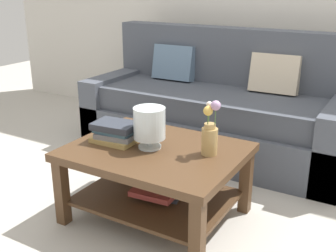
% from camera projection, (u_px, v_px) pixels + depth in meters
% --- Properties ---
extents(ground_plane, '(10.00, 10.00, 0.00)m').
position_uv_depth(ground_plane, '(178.00, 194.00, 3.01)').
color(ground_plane, '#B7B2A8').
extents(couch, '(2.27, 0.90, 1.06)m').
position_uv_depth(couch, '(216.00, 111.00, 3.68)').
color(couch, '#474C56').
rests_on(couch, ground).
extents(coffee_table, '(1.05, 0.82, 0.48)m').
position_uv_depth(coffee_table, '(156.00, 168.00, 2.61)').
color(coffee_table, '#4C331E').
rests_on(coffee_table, ground).
extents(book_stack_main, '(0.29, 0.21, 0.13)m').
position_uv_depth(book_stack_main, '(115.00, 132.00, 2.64)').
color(book_stack_main, tan).
rests_on(book_stack_main, coffee_table).
extents(glass_hurricane_vase, '(0.20, 0.20, 0.26)m').
position_uv_depth(glass_hurricane_vase, '(149.00, 124.00, 2.52)').
color(glass_hurricane_vase, silver).
rests_on(glass_hurricane_vase, coffee_table).
extents(flower_pitcher, '(0.11, 0.10, 0.34)m').
position_uv_depth(flower_pitcher, '(210.00, 133.00, 2.43)').
color(flower_pitcher, tan).
rests_on(flower_pitcher, coffee_table).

